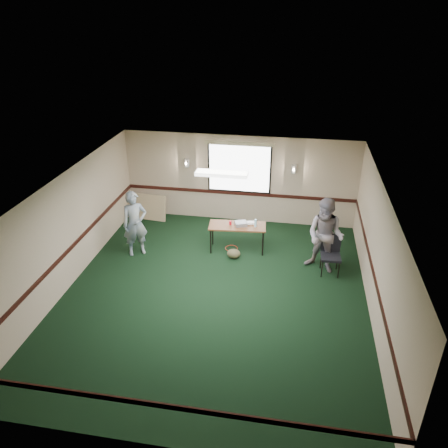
% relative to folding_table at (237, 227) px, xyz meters
% --- Properties ---
extents(ground, '(8.00, 8.00, 0.00)m').
position_rel_folding_table_xyz_m(ground, '(-0.22, -2.13, -0.71)').
color(ground, black).
rests_on(ground, ground).
extents(room_shell, '(8.00, 8.02, 8.00)m').
position_rel_folding_table_xyz_m(room_shell, '(-0.22, -0.00, 0.87)').
color(room_shell, tan).
rests_on(room_shell, ground).
extents(folding_table, '(1.57, 0.74, 0.76)m').
position_rel_folding_table_xyz_m(folding_table, '(0.00, 0.00, 0.00)').
color(folding_table, '#563618').
rests_on(folding_table, ground).
extents(projector, '(0.38, 0.35, 0.10)m').
position_rel_folding_table_xyz_m(projector, '(0.09, 0.01, 0.11)').
color(projector, gray).
rests_on(projector, folding_table).
extents(game_console, '(0.23, 0.20, 0.05)m').
position_rel_folding_table_xyz_m(game_console, '(0.34, 0.16, 0.08)').
color(game_console, white).
rests_on(game_console, folding_table).
extents(red_cup, '(0.07, 0.07, 0.11)m').
position_rel_folding_table_xyz_m(red_cup, '(-0.19, 0.01, 0.11)').
color(red_cup, red).
rests_on(red_cup, folding_table).
extents(water_bottle, '(0.06, 0.06, 0.22)m').
position_rel_folding_table_xyz_m(water_bottle, '(0.49, 0.00, 0.16)').
color(water_bottle, '#9AE1FC').
rests_on(water_bottle, folding_table).
extents(duffel_bag, '(0.38, 0.30, 0.26)m').
position_rel_folding_table_xyz_m(duffel_bag, '(-0.03, -0.44, -0.58)').
color(duffel_bag, '#464528').
rests_on(duffel_bag, ground).
extents(cable_coil, '(0.46, 0.46, 0.02)m').
position_rel_folding_table_xyz_m(cable_coil, '(-0.16, 0.04, -0.70)').
color(cable_coil, red).
rests_on(cable_coil, ground).
extents(folded_table, '(1.57, 0.40, 0.80)m').
position_rel_folding_table_xyz_m(folded_table, '(-3.22, 1.47, -0.31)').
color(folded_table, tan).
rests_on(folded_table, ground).
extents(conference_chair, '(0.50, 0.52, 0.98)m').
position_rel_folding_table_xyz_m(conference_chair, '(2.45, -0.65, -0.13)').
color(conference_chair, black).
rests_on(conference_chair, ground).
extents(person_left, '(0.78, 0.71, 1.79)m').
position_rel_folding_table_xyz_m(person_left, '(-2.65, -0.63, 0.19)').
color(person_left, '#405B8D').
rests_on(person_left, ground).
extents(person_right, '(1.17, 1.06, 1.95)m').
position_rel_folding_table_xyz_m(person_right, '(2.28, -0.60, 0.27)').
color(person_right, '#707FAE').
rests_on(person_right, ground).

